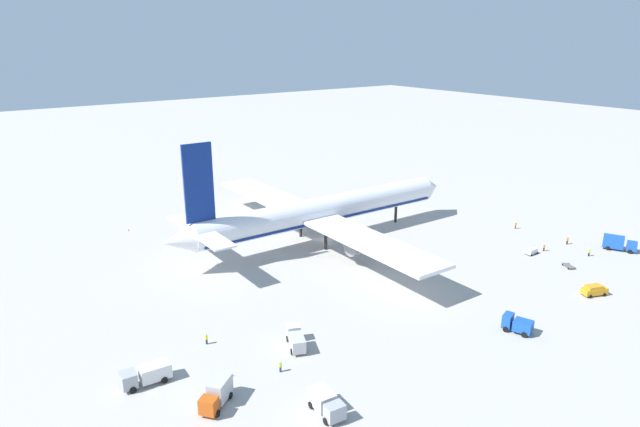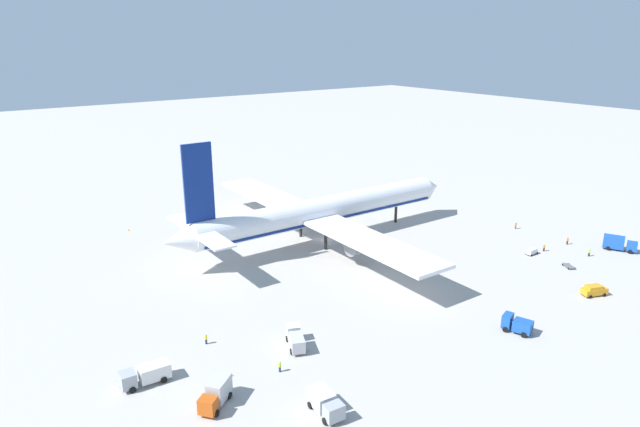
% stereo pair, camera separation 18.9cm
% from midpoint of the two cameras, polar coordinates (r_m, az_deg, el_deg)
% --- Properties ---
extents(ground_plane, '(600.00, 600.00, 0.00)m').
position_cam_midpoint_polar(ground_plane, '(128.10, 0.39, -2.74)').
color(ground_plane, '#ADA8A0').
extents(airliner, '(74.52, 76.21, 25.88)m').
position_cam_midpoint_polar(airliner, '(124.90, -0.15, 0.19)').
color(airliner, white).
rests_on(airliner, ground).
extents(service_truck_0, '(6.72, 2.92, 2.46)m').
position_cam_midpoint_polar(service_truck_0, '(81.39, -17.56, -15.54)').
color(service_truck_0, '#999EA5').
rests_on(service_truck_0, ground).
extents(service_truck_1, '(3.07, 5.84, 2.52)m').
position_cam_midpoint_polar(service_truck_1, '(72.90, 0.54, -18.95)').
color(service_truck_1, '#999EA5').
rests_on(service_truck_1, ground).
extents(service_truck_2, '(4.17, 6.22, 2.53)m').
position_cam_midpoint_polar(service_truck_2, '(85.80, -2.55, -12.79)').
color(service_truck_2, white).
rests_on(service_truck_2, ground).
extents(service_truck_3, '(5.86, 5.22, 3.18)m').
position_cam_midpoint_polar(service_truck_3, '(75.19, -10.68, -17.78)').
color(service_truck_3, '#BF4C14').
rests_on(service_truck_3, ground).
extents(service_truck_4, '(4.73, 6.94, 3.18)m').
position_cam_midpoint_polar(service_truck_4, '(138.09, 28.39, -2.69)').
color(service_truck_4, '#194CA5').
rests_on(service_truck_4, ground).
extents(service_truck_5, '(3.65, 5.00, 2.64)m').
position_cam_midpoint_polar(service_truck_5, '(95.01, 19.63, -10.69)').
color(service_truck_5, '#194CA5').
rests_on(service_truck_5, ground).
extents(service_van, '(4.90, 3.38, 1.97)m').
position_cam_midpoint_polar(service_van, '(112.97, 26.41, -7.09)').
color(service_van, orange).
rests_on(service_van, ground).
extents(baggage_cart_0, '(3.62, 1.59, 1.21)m').
position_cam_midpoint_polar(baggage_cart_0, '(128.15, 20.98, -3.65)').
color(baggage_cart_0, gray).
rests_on(baggage_cart_0, ground).
extents(baggage_cart_1, '(2.50, 3.29, 0.40)m').
position_cam_midpoint_polar(baggage_cart_1, '(124.20, 24.25, -4.96)').
color(baggage_cart_1, '#595B60').
rests_on(baggage_cart_1, ground).
extents(ground_worker_0, '(0.54, 0.54, 1.66)m').
position_cam_midpoint_polar(ground_worker_0, '(88.44, -11.71, -12.59)').
color(ground_worker_0, navy).
rests_on(ground_worker_0, ground).
extents(ground_worker_1, '(0.52, 0.52, 1.65)m').
position_cam_midpoint_polar(ground_worker_1, '(80.66, -4.19, -15.48)').
color(ground_worker_1, navy).
rests_on(ground_worker_1, ground).
extents(ground_worker_2, '(0.52, 0.52, 1.70)m').
position_cam_midpoint_polar(ground_worker_2, '(137.12, 24.14, -2.58)').
color(ground_worker_2, black).
rests_on(ground_worker_2, ground).
extents(ground_worker_3, '(0.52, 0.52, 1.64)m').
position_cam_midpoint_polar(ground_worker_3, '(131.89, 25.99, -3.64)').
color(ground_worker_3, black).
rests_on(ground_worker_3, ground).
extents(ground_worker_4, '(0.46, 0.46, 1.75)m').
position_cam_midpoint_polar(ground_worker_4, '(143.32, 19.50, -1.15)').
color(ground_worker_4, '#3F3F47').
rests_on(ground_worker_4, ground).
extents(ground_worker_5, '(0.50, 0.50, 1.62)m').
position_cam_midpoint_polar(ground_worker_5, '(130.87, 22.09, -3.28)').
color(ground_worker_5, black).
rests_on(ground_worker_5, ground).
extents(traffic_cone_0, '(0.36, 0.36, 0.55)m').
position_cam_midpoint_polar(traffic_cone_0, '(80.86, -9.16, -16.08)').
color(traffic_cone_0, orange).
rests_on(traffic_cone_0, ground).
extents(traffic_cone_1, '(0.36, 0.36, 0.55)m').
position_cam_midpoint_polar(traffic_cone_1, '(141.66, -19.20, -1.60)').
color(traffic_cone_1, orange).
rests_on(traffic_cone_1, ground).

